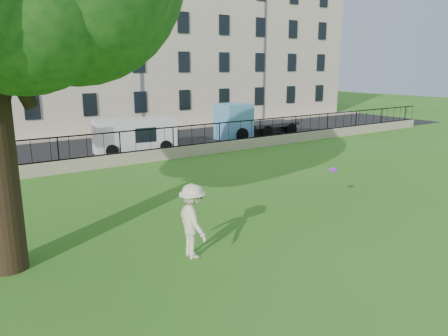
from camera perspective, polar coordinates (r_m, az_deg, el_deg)
ground at (r=12.75m, az=7.18°, el=-9.60°), size 120.00×120.00×0.00m
retaining_wall at (r=22.65m, az=-13.31°, el=1.11°), size 50.00×0.40×0.60m
iron_railing at (r=22.49m, az=-13.43°, el=3.23°), size 50.00×0.05×1.13m
street at (r=27.07m, az=-16.92°, el=2.20°), size 60.00×9.00×0.01m
sidewalk at (r=32.00m, az=-19.80°, el=3.73°), size 60.00×1.40×0.12m
building_row at (r=37.19m, az=-23.01°, el=15.32°), size 56.40×10.40×13.80m
man at (r=11.44m, az=-4.09°, el=-6.93°), size 0.86×1.35×1.98m
frisbee at (r=15.26m, az=14.05°, el=-0.25°), size 0.32×0.33×0.12m
white_van at (r=25.86m, az=-11.57°, el=4.16°), size 4.76×2.37×1.92m
blue_truck at (r=30.76m, az=4.19°, el=6.29°), size 5.83×2.18×2.43m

